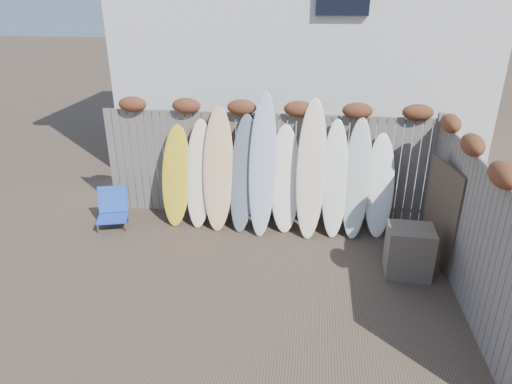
# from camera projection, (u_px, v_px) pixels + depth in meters

# --- Properties ---
(ground) EXTENTS (80.00, 80.00, 0.00)m
(ground) POSITION_uv_depth(u_px,v_px,m) (246.00, 287.00, 6.65)
(ground) COLOR #493A2D
(back_fence) EXTENTS (6.05, 0.28, 2.24)m
(back_fence) POSITION_uv_depth(u_px,v_px,m) (267.00, 157.00, 8.35)
(back_fence) COLOR slate
(back_fence) RESTS_ON ground
(right_fence) EXTENTS (0.28, 4.40, 2.24)m
(right_fence) POSITION_uv_depth(u_px,v_px,m) (470.00, 222.00, 6.07)
(right_fence) COLOR slate
(right_fence) RESTS_ON ground
(house) EXTENTS (8.50, 5.50, 6.33)m
(house) POSITION_uv_depth(u_px,v_px,m) (303.00, 26.00, 11.22)
(house) COLOR silver
(house) RESTS_ON ground
(beach_chair) EXTENTS (0.66, 0.68, 0.70)m
(beach_chair) POSITION_uv_depth(u_px,v_px,m) (113.00, 209.00, 8.34)
(beach_chair) COLOR #2442B5
(beach_chair) RESTS_ON ground
(wooden_crate) EXTENTS (0.68, 0.58, 0.77)m
(wooden_crate) POSITION_uv_depth(u_px,v_px,m) (409.00, 251.00, 6.84)
(wooden_crate) COLOR #695E4E
(wooden_crate) RESTS_ON ground
(lattice_panel) EXTENTS (0.23, 1.07, 1.61)m
(lattice_panel) POSITION_uv_depth(u_px,v_px,m) (441.00, 215.00, 7.02)
(lattice_panel) COLOR #33271F
(lattice_panel) RESTS_ON ground
(surfboard_0) EXTENTS (0.54, 0.65, 1.79)m
(surfboard_0) POSITION_uv_depth(u_px,v_px,m) (176.00, 176.00, 8.28)
(surfboard_0) COLOR yellow
(surfboard_0) RESTS_ON ground
(surfboard_1) EXTENTS (0.49, 0.68, 1.90)m
(surfboard_1) POSITION_uv_depth(u_px,v_px,m) (199.00, 174.00, 8.22)
(surfboard_1) COLOR #FFF2C7
(surfboard_1) RESTS_ON ground
(surfboard_2) EXTENTS (0.58, 0.78, 2.14)m
(surfboard_2) POSITION_uv_depth(u_px,v_px,m) (218.00, 169.00, 8.10)
(surfboard_2) COLOR #ECC76F
(surfboard_2) RESTS_ON ground
(surfboard_3) EXTENTS (0.54, 0.76, 2.03)m
(surfboard_3) POSITION_uv_depth(u_px,v_px,m) (243.00, 174.00, 8.05)
(surfboard_3) COLOR slate
(surfboard_3) RESTS_ON ground
(surfboard_4) EXTENTS (0.49, 0.85, 2.42)m
(surfboard_4) POSITION_uv_depth(u_px,v_px,m) (263.00, 165.00, 7.89)
(surfboard_4) COLOR #ABBFD5
(surfboard_4) RESTS_ON ground
(surfboard_5) EXTENTS (0.59, 0.71, 1.85)m
(surfboard_5) POSITION_uv_depth(u_px,v_px,m) (285.00, 179.00, 8.06)
(surfboard_5) COLOR white
(surfboard_5) RESTS_ON ground
(surfboard_6) EXTENTS (0.53, 0.83, 2.33)m
(surfboard_6) POSITION_uv_depth(u_px,v_px,m) (311.00, 169.00, 7.82)
(surfboard_6) COLOR #FBE9C6
(surfboard_6) RESTS_ON ground
(surfboard_7) EXTENTS (0.46, 0.71, 1.98)m
(surfboard_7) POSITION_uv_depth(u_px,v_px,m) (335.00, 179.00, 7.88)
(surfboard_7) COLOR white
(surfboard_7) RESTS_ON ground
(surfboard_8) EXTENTS (0.53, 0.76, 2.02)m
(surfboard_8) POSITION_uv_depth(u_px,v_px,m) (357.00, 179.00, 7.83)
(surfboard_8) COLOR silver
(surfboard_8) RESTS_ON ground
(surfboard_9) EXTENTS (0.49, 0.64, 1.76)m
(surfboard_9) POSITION_uv_depth(u_px,v_px,m) (380.00, 186.00, 7.89)
(surfboard_9) COLOR white
(surfboard_9) RESTS_ON ground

